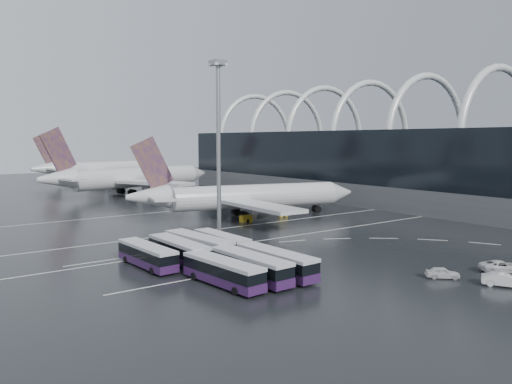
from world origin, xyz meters
TOP-DOWN VIEW (x-y plane):
  - ground at (0.00, 0.00)m, footprint 420.00×420.00m
  - terminal at (61.56, 19.84)m, footprint 42.00×160.00m
  - lane_marking_near at (0.00, -2.00)m, footprint 120.00×0.25m
  - lane_marking_mid at (0.00, 12.00)m, footprint 120.00×0.25m
  - lane_marking_far at (0.00, 40.00)m, footprint 120.00×0.25m
  - bus_bay_line_south at (-24.00, -16.00)m, footprint 28.00×0.25m
  - bus_bay_line_north at (-24.00, 0.00)m, footprint 28.00×0.25m
  - airliner_main at (7.33, 20.89)m, footprint 53.30×46.08m
  - airliner_gate_b at (4.48, 80.18)m, footprint 60.69×53.80m
  - airliner_gate_c at (14.13, 135.76)m, footprint 57.82×52.91m
  - bus_row_near_a at (-28.65, -7.11)m, footprint 3.48×12.74m
  - bus_row_near_b at (-24.10, -7.78)m, footprint 3.38×13.44m
  - bus_row_near_c at (-20.36, -6.84)m, footprint 4.29×14.09m
  - bus_row_near_d at (-15.89, -6.17)m, footprint 3.04×12.33m
  - bus_row_far_a at (-24.96, -20.68)m, footprint 3.98×13.07m
  - bus_row_far_b at (-20.93, -20.77)m, footprint 3.59×13.49m
  - bus_row_far_c at (-17.03, -21.05)m, footprint 3.48×13.33m
  - van_curve_a at (8.04, -37.58)m, footprint 6.00×5.31m
  - van_curve_b at (-0.82, -34.62)m, footprint 4.16×4.13m
  - van_curve_c at (1.90, -41.10)m, footprint 4.05×5.20m
  - floodlight_mast at (-9.81, 4.19)m, footprint 2.39×2.39m
  - gse_cart_belly_a at (15.36, 17.05)m, footprint 2.19×1.29m
  - gse_cart_belly_b at (28.61, 32.69)m, footprint 2.27×1.34m
  - gse_cart_belly_c at (4.34, 15.98)m, footprint 2.50×1.48m
  - gse_cart_belly_d at (31.60, 23.24)m, footprint 1.97×1.16m

SIDE VIEW (x-z plane):
  - ground at x=0.00m, z-range 0.00..0.00m
  - lane_marking_near at x=0.00m, z-range 0.00..0.01m
  - lane_marking_mid at x=0.00m, z-range 0.00..0.01m
  - lane_marking_far at x=0.00m, z-range 0.00..0.01m
  - bus_bay_line_south at x=-24.00m, z-range 0.00..0.01m
  - bus_bay_line_north at x=-24.00m, z-range 0.00..0.01m
  - gse_cart_belly_d at x=31.60m, z-range 0.00..1.07m
  - gse_cart_belly_a at x=15.36m, z-range 0.00..1.20m
  - gse_cart_belly_b at x=28.61m, z-range 0.00..1.24m
  - gse_cart_belly_c at x=4.34m, z-range 0.00..1.36m
  - van_curve_b at x=-0.82m, z-range 0.00..1.42m
  - van_curve_a at x=8.04m, z-range 0.00..1.54m
  - van_curve_c at x=1.90m, z-range 0.00..1.65m
  - bus_row_near_d at x=-15.89m, z-range 0.15..3.18m
  - bus_row_near_a at x=-28.65m, z-range 0.15..3.26m
  - bus_row_far_a at x=-24.96m, z-range 0.16..3.33m
  - bus_row_far_c at x=-17.03m, z-range 0.16..3.42m
  - bus_row_far_b at x=-20.93m, z-range 0.16..3.46m
  - bus_row_near_b at x=-24.10m, z-range 0.16..3.46m
  - bus_row_near_c at x=-20.36m, z-range 0.17..3.58m
  - airliner_main at x=7.33m, z-range -4.56..13.71m
  - airliner_gate_c at x=14.13m, z-range -5.15..15.45m
  - airliner_gate_b at x=4.48m, z-range -5.28..15.86m
  - terminal at x=61.56m, z-range -6.58..28.32m
  - floodlight_mast at x=-9.81m, z-range 4.02..35.15m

